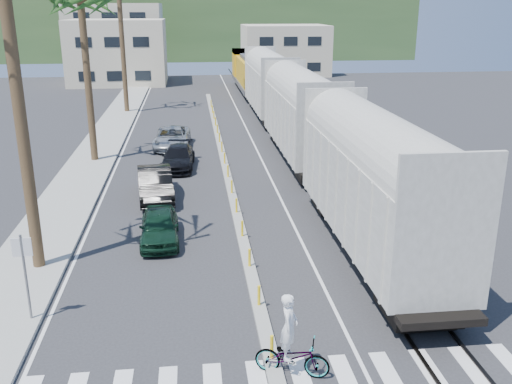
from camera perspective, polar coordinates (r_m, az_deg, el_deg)
ground at (r=17.68m, az=1.10°, el=-14.79°), size 140.00×140.00×0.00m
sidewalk at (r=41.34m, az=-15.46°, el=4.12°), size 3.00×90.00×0.15m
rails at (r=44.33m, az=2.69°, el=5.62°), size 1.56×100.00×0.06m
median at (r=36.01m, az=-3.14°, el=2.76°), size 0.45×60.00×0.85m
crosswalk at (r=16.05m, az=2.10°, el=-18.62°), size 14.00×2.20×0.01m
lane_markings at (r=40.85m, az=-6.61°, el=4.40°), size 9.42×90.00×0.01m
freight_train at (r=42.44m, az=3.05°, el=9.00°), size 3.00×60.94×5.85m
street_sign at (r=19.11m, az=-22.16°, el=-6.86°), size 0.60×0.08×3.00m
buildings at (r=86.63m, az=-9.81°, el=14.39°), size 38.00×27.00×10.00m
hillside at (r=114.78m, az=-5.83°, el=16.22°), size 80.00×20.00×12.00m
car_lead at (r=24.60m, az=-9.63°, el=-3.41°), size 1.87×4.12×1.37m
car_second at (r=30.07m, az=-10.07°, el=0.81°), size 2.71×5.24×1.61m
car_third at (r=35.64m, az=-7.79°, el=3.44°), size 2.53×4.93×1.36m
car_rear at (r=41.00m, az=-8.39°, el=5.41°), size 2.97×5.47×1.45m
cyclist at (r=15.99m, az=3.57°, el=-15.48°), size 2.02×2.51×2.43m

